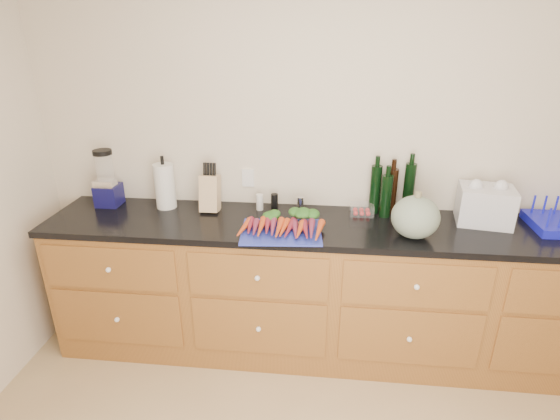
# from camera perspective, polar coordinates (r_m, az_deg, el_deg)

# --- Properties ---
(wall_back) EXTENTS (4.10, 0.05, 2.60)m
(wall_back) POSITION_cam_1_polar(r_m,az_deg,el_deg) (2.89, 7.68, 7.35)
(wall_back) COLOR beige
(wall_back) RESTS_ON ground
(cabinets) EXTENTS (3.60, 0.64, 0.90)m
(cabinets) POSITION_cam_1_polar(r_m,az_deg,el_deg) (2.94, 6.94, -10.57)
(cabinets) COLOR brown
(cabinets) RESTS_ON ground
(countertop) EXTENTS (3.64, 0.62, 0.04)m
(countertop) POSITION_cam_1_polar(r_m,az_deg,el_deg) (2.72, 7.40, -2.21)
(countertop) COLOR black
(countertop) RESTS_ON cabinets
(cutting_board) EXTENTS (0.49, 0.39, 0.01)m
(cutting_board) POSITION_cam_1_polar(r_m,az_deg,el_deg) (2.57, 0.16, -2.87)
(cutting_board) COLOR #2532A7
(cutting_board) RESTS_ON countertop
(carrots) EXTENTS (0.48, 0.33, 0.06)m
(carrots) POSITION_cam_1_polar(r_m,az_deg,el_deg) (2.59, 0.25, -1.87)
(carrots) COLOR #CE4518
(carrots) RESTS_ON cutting_board
(squash) EXTENTS (0.27, 0.27, 0.24)m
(squash) POSITION_cam_1_polar(r_m,az_deg,el_deg) (2.59, 17.27, -0.90)
(squash) COLOR #5D6E5C
(squash) RESTS_ON countertop
(blender_appliance) EXTENTS (0.15, 0.15, 0.38)m
(blender_appliance) POSITION_cam_1_polar(r_m,az_deg,el_deg) (3.14, -21.71, 3.49)
(blender_appliance) COLOR #100F46
(blender_appliance) RESTS_ON countertop
(paper_towel) EXTENTS (0.13, 0.13, 0.30)m
(paper_towel) POSITION_cam_1_polar(r_m,az_deg,el_deg) (2.99, -14.80, 3.04)
(paper_towel) COLOR silver
(paper_towel) RESTS_ON countertop
(knife_block) EXTENTS (0.12, 0.12, 0.24)m
(knife_block) POSITION_cam_1_polar(r_m,az_deg,el_deg) (2.89, -9.11, 2.18)
(knife_block) COLOR tan
(knife_block) RESTS_ON countertop
(grinder_salt) EXTENTS (0.05, 0.05, 0.11)m
(grinder_salt) POSITION_cam_1_polar(r_m,az_deg,el_deg) (2.88, -2.67, 1.04)
(grinder_salt) COLOR silver
(grinder_salt) RESTS_ON countertop
(grinder_pepper) EXTENTS (0.05, 0.05, 0.11)m
(grinder_pepper) POSITION_cam_1_polar(r_m,az_deg,el_deg) (2.87, -0.73, 1.03)
(grinder_pepper) COLOR black
(grinder_pepper) RESTS_ON countertop
(canister_chrome) EXTENTS (0.04, 0.04, 0.10)m
(canister_chrome) POSITION_cam_1_polar(r_m,az_deg,el_deg) (2.86, 2.68, 0.76)
(canister_chrome) COLOR silver
(canister_chrome) RESTS_ON countertop
(tomato_box) EXTENTS (0.15, 0.12, 0.07)m
(tomato_box) POSITION_cam_1_polar(r_m,az_deg,el_deg) (2.86, 10.64, 0.08)
(tomato_box) COLOR white
(tomato_box) RESTS_ON countertop
(bottles) EXTENTS (0.28, 0.14, 0.34)m
(bottles) POSITION_cam_1_polar(r_m,az_deg,el_deg) (2.88, 14.26, 2.41)
(bottles) COLOR black
(bottles) RESTS_ON countertop
(grocery_bag) EXTENTS (0.35, 0.30, 0.23)m
(grocery_bag) POSITION_cam_1_polar(r_m,az_deg,el_deg) (2.95, 25.20, 0.57)
(grocery_bag) COLOR white
(grocery_bag) RESTS_ON countertop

